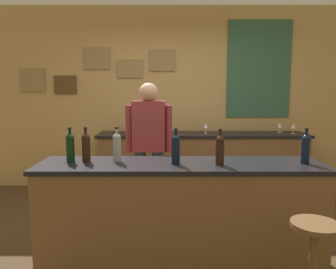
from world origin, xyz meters
The scene contains 16 objects.
ground_plane centered at (0.00, 0.00, 0.00)m, with size 10.00×10.00×0.00m, color #4C3823.
back_wall centered at (0.02, 2.03, 1.42)m, with size 6.00×0.09×2.80m.
bar_counter centered at (0.00, -0.40, 0.46)m, with size 2.46×0.60×0.92m.
side_counter centered at (0.40, 1.65, 0.45)m, with size 3.07×0.56×0.90m.
bartender centered at (-0.33, 0.48, 0.94)m, with size 0.52×0.21×1.62m.
bar_stool centered at (0.86, -1.12, 0.46)m, with size 0.32×0.32×0.68m.
wine_bottle_a centered at (-0.96, -0.36, 1.06)m, with size 0.07×0.07×0.31m.
wine_bottle_b centered at (-0.83, -0.35, 1.06)m, with size 0.07×0.07×0.31m.
wine_bottle_c centered at (-0.56, -0.34, 1.06)m, with size 0.07×0.07×0.31m.
wine_bottle_d centered at (-0.05, -0.44, 1.06)m, with size 0.07×0.07×0.31m.
wine_bottle_e centered at (0.32, -0.47, 1.06)m, with size 0.07×0.07×0.31m.
wine_bottle_f centered at (1.06, -0.42, 1.06)m, with size 0.07×0.07×0.31m.
wine_glass_a centered at (0.44, 1.66, 1.01)m, with size 0.07×0.07×0.16m.
wine_glass_b centered at (1.56, 1.74, 1.01)m, with size 0.07×0.07×0.16m.
wine_glass_c centered at (1.72, 1.61, 1.01)m, with size 0.07×0.07×0.16m.
coffee_mug centered at (-0.45, 1.65, 0.95)m, with size 0.12×0.08×0.09m.
Camera 1 is at (-0.11, -3.20, 1.56)m, focal length 35.56 mm.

